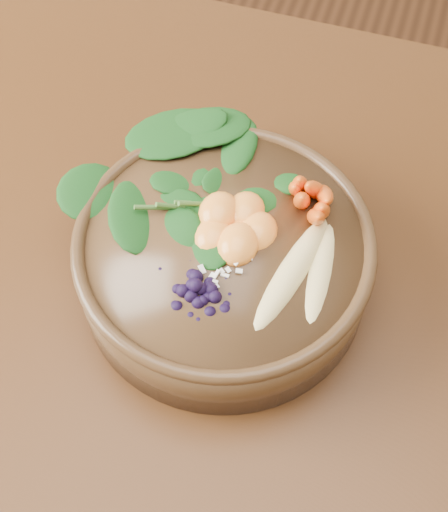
{
  "coord_description": "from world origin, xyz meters",
  "views": [
    {
      "loc": [
        0.1,
        -0.27,
        1.34
      ],
      "look_at": [
        -0.0,
        0.06,
        0.8
      ],
      "focal_mm": 50.0,
      "sensor_mm": 36.0,
      "label": 1
    }
  ],
  "objects_px": {
    "mandarin_cluster": "(235,217)",
    "carrot_cluster": "(312,177)",
    "dining_table": "(209,376)",
    "kale_heap": "(212,165)",
    "banana_halves": "(308,264)",
    "stoneware_bowl": "(224,262)",
    "blueberry_pile": "(195,279)"
  },
  "relations": [
    {
      "from": "kale_heap",
      "to": "blueberry_pile",
      "type": "bearing_deg",
      "value": -78.3
    },
    {
      "from": "banana_halves",
      "to": "blueberry_pile",
      "type": "distance_m",
      "value": 0.09
    },
    {
      "from": "stoneware_bowl",
      "to": "kale_heap",
      "type": "height_order",
      "value": "kale_heap"
    },
    {
      "from": "mandarin_cluster",
      "to": "blueberry_pile",
      "type": "relative_size",
      "value": 0.69
    },
    {
      "from": "banana_halves",
      "to": "dining_table",
      "type": "bearing_deg",
      "value": -135.93
    },
    {
      "from": "blueberry_pile",
      "to": "dining_table",
      "type": "bearing_deg",
      "value": -24.1
    },
    {
      "from": "dining_table",
      "to": "carrot_cluster",
      "type": "relative_size",
      "value": 21.8
    },
    {
      "from": "banana_halves",
      "to": "blueberry_pile",
      "type": "relative_size",
      "value": 1.19
    },
    {
      "from": "carrot_cluster",
      "to": "blueberry_pile",
      "type": "height_order",
      "value": "carrot_cluster"
    },
    {
      "from": "mandarin_cluster",
      "to": "carrot_cluster",
      "type": "bearing_deg",
      "value": 40.1
    },
    {
      "from": "stoneware_bowl",
      "to": "blueberry_pile",
      "type": "height_order",
      "value": "blueberry_pile"
    },
    {
      "from": "banana_halves",
      "to": "mandarin_cluster",
      "type": "height_order",
      "value": "mandarin_cluster"
    },
    {
      "from": "carrot_cluster",
      "to": "mandarin_cluster",
      "type": "height_order",
      "value": "carrot_cluster"
    },
    {
      "from": "kale_heap",
      "to": "mandarin_cluster",
      "type": "bearing_deg",
      "value": -51.88
    },
    {
      "from": "stoneware_bowl",
      "to": "kale_heap",
      "type": "bearing_deg",
      "value": 116.77
    },
    {
      "from": "stoneware_bowl",
      "to": "blueberry_pile",
      "type": "xyz_separation_m",
      "value": [
        -0.01,
        -0.05,
        0.05
      ]
    },
    {
      "from": "kale_heap",
      "to": "blueberry_pile",
      "type": "distance_m",
      "value": 0.12
    },
    {
      "from": "dining_table",
      "to": "stoneware_bowl",
      "type": "height_order",
      "value": "stoneware_bowl"
    },
    {
      "from": "stoneware_bowl",
      "to": "blueberry_pile",
      "type": "bearing_deg",
      "value": -97.24
    },
    {
      "from": "dining_table",
      "to": "mandarin_cluster",
      "type": "bearing_deg",
      "value": 88.65
    },
    {
      "from": "dining_table",
      "to": "banana_halves",
      "type": "distance_m",
      "value": 0.2
    },
    {
      "from": "stoneware_bowl",
      "to": "mandarin_cluster",
      "type": "xyz_separation_m",
      "value": [
        0.0,
        0.02,
        0.05
      ]
    },
    {
      "from": "carrot_cluster",
      "to": "mandarin_cluster",
      "type": "relative_size",
      "value": 0.87
    },
    {
      "from": "stoneware_bowl",
      "to": "kale_heap",
      "type": "xyz_separation_m",
      "value": [
        -0.03,
        0.06,
        0.06
      ]
    },
    {
      "from": "dining_table",
      "to": "kale_heap",
      "type": "xyz_separation_m",
      "value": [
        -0.03,
        0.12,
        0.18
      ]
    },
    {
      "from": "stoneware_bowl",
      "to": "blueberry_pile",
      "type": "distance_m",
      "value": 0.08
    },
    {
      "from": "stoneware_bowl",
      "to": "mandarin_cluster",
      "type": "relative_size",
      "value": 3.15
    },
    {
      "from": "banana_halves",
      "to": "blueberry_pile",
      "type": "xyz_separation_m",
      "value": [
        -0.08,
        -0.04,
        0.01
      ]
    },
    {
      "from": "banana_halves",
      "to": "mandarin_cluster",
      "type": "xyz_separation_m",
      "value": [
        -0.07,
        0.03,
        0.0
      ]
    },
    {
      "from": "carrot_cluster",
      "to": "stoneware_bowl",
      "type": "bearing_deg",
      "value": -123.69
    },
    {
      "from": "carrot_cluster",
      "to": "mandarin_cluster",
      "type": "distance_m",
      "value": 0.07
    },
    {
      "from": "kale_heap",
      "to": "carrot_cluster",
      "type": "relative_size",
      "value": 2.38
    }
  ]
}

